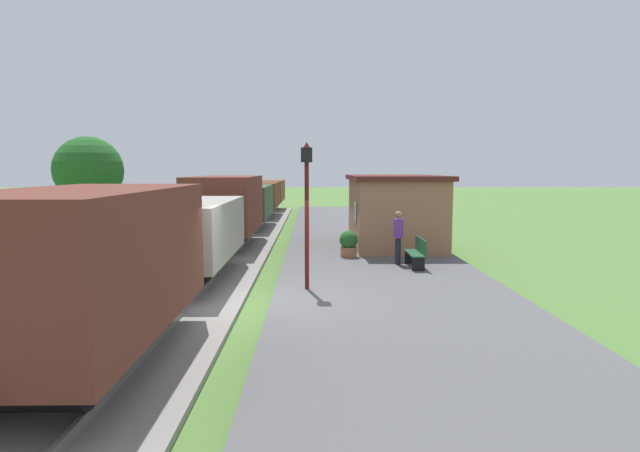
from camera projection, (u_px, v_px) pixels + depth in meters
ground_plane at (263, 310)px, 12.19m from camera, size 160.00×160.00×0.00m
platform_slab at (399, 304)px, 12.22m from camera, size 6.00×60.00×0.25m
track_ballast at (160, 308)px, 12.15m from camera, size 3.80×60.00×0.12m
rail_near at (190, 302)px, 12.15m from camera, size 0.07×60.00×0.14m
rail_far at (128, 303)px, 12.13m from camera, size 0.07×60.00×0.14m
freight_train at (235, 208)px, 23.81m from camera, size 2.50×39.20×2.72m
station_hut at (394, 210)px, 20.67m from camera, size 3.50×5.80×2.78m
bench_near_hut at (417, 252)px, 16.12m from camera, size 0.42×1.50×0.91m
bench_down_platform at (378, 221)px, 25.74m from camera, size 0.42×1.50×0.91m
person_waiting at (398, 235)px, 16.54m from camera, size 0.26×0.39×1.71m
potted_planter at (349, 243)px, 18.03m from camera, size 0.64×0.64×0.92m
lamp_post_near at (307, 188)px, 12.99m from camera, size 0.28×0.28×3.70m
tree_trackside_far at (89, 171)px, 24.04m from camera, size 3.12×3.12×4.78m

